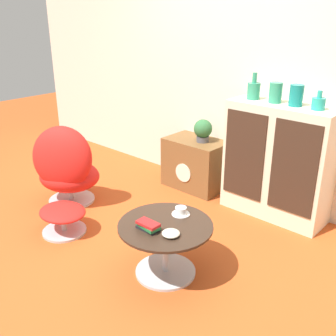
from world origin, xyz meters
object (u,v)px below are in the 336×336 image
egg_chair (66,168)px  potted_plant (203,130)px  tv_console (196,164)px  vase_leftmost (254,90)px  bowl (171,233)px  teacup (181,211)px  ottoman (63,215)px  coffee_table (165,241)px  book_stack (148,226)px  vase_inner_right (296,95)px  sideboard (278,162)px  vase_inner_left (276,93)px  vase_rightmost (319,103)px

egg_chair → potted_plant: 1.41m
tv_console → vase_leftmost: 1.06m
tv_console → egg_chair: 1.35m
bowl → teacup: bearing=117.8°
ottoman → potted_plant: 1.62m
coffee_table → potted_plant: 1.56m
ottoman → book_stack: size_ratio=2.52×
vase_inner_right → potted_plant: 1.05m
coffee_table → book_stack: (-0.04, -0.13, 0.17)m
potted_plant → sideboard: bearing=0.9°
tv_console → vase_inner_right: size_ratio=3.63×
tv_console → vase_inner_right: (1.02, 0.02, 0.87)m
tv_console → vase_inner_left: size_ratio=3.70×
sideboard → bowl: (-0.01, -1.43, -0.10)m
egg_chair → bowl: (1.59, -0.26, 0.04)m
potted_plant → teacup: potted_plant is taller
tv_console → potted_plant: bearing=0.4°
teacup → bowl: size_ratio=1.09×
vase_inner_right → ottoman: bearing=-129.9°
coffee_table → bowl: (0.13, -0.08, 0.16)m
vase_rightmost → sideboard: bearing=-179.2°
egg_chair → vase_leftmost: bearing=42.0°
coffee_table → tv_console: bearing=120.4°
coffee_table → vase_leftmost: vase_leftmost is taller
egg_chair → coffee_table: egg_chair is taller
sideboard → vase_leftmost: vase_leftmost is taller
egg_chair → vase_inner_right: bearing=34.5°
bowl → vase_inner_left: bearing=93.0°
vase_rightmost → teacup: bearing=-110.9°
egg_chair → bowl: egg_chair is taller
tv_console → coffee_table: size_ratio=0.96×
sideboard → vase_inner_right: 0.62m
tv_console → teacup: bearing=-56.3°
egg_chair → vase_inner_left: (1.52, 1.17, 0.76)m
bowl → vase_rightmost: bearing=78.0°
coffee_table → vase_leftmost: 1.61m
ottoman → vase_inner_right: 2.21m
vase_rightmost → teacup: (-0.45, -1.17, -0.68)m
teacup → egg_chair: bearing=-179.9°
coffee_table → vase_inner_left: bearing=87.9°
teacup → book_stack: (-0.02, -0.31, 0.01)m
tv_console → teacup: (0.77, -1.15, 0.16)m
book_stack → teacup: bearing=85.5°
vase_leftmost → book_stack: size_ratio=1.38×
vase_inner_left → coffee_table: bearing=-92.1°
potted_plant → teacup: 1.36m
vase_inner_right → teacup: (-0.25, -1.17, -0.71)m
tv_console → vase_inner_right: vase_inner_right is taller
potted_plant → book_stack: 1.62m
vase_inner_left → potted_plant: vase_inner_left is taller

